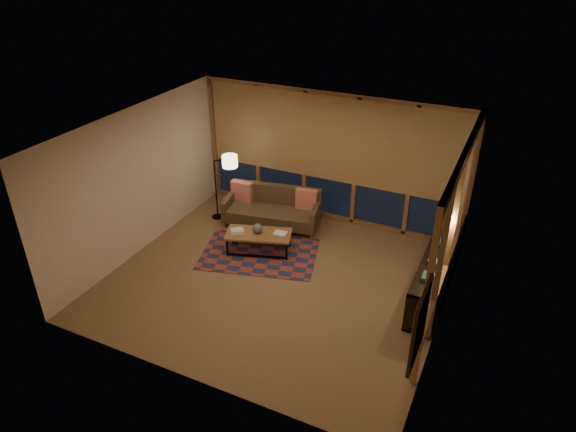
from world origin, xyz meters
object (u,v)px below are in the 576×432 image
at_px(bookshelf, 435,269).
at_px(floor_lamp, 216,187).
at_px(coffee_table, 259,242).
at_px(sofa, 272,209).

bearing_deg(bookshelf, floor_lamp, 174.09).
height_order(floor_lamp, bookshelf, floor_lamp).
xyz_separation_m(coffee_table, floor_lamp, (-1.41, 0.81, 0.51)).
relative_size(sofa, floor_lamp, 1.34).
xyz_separation_m(sofa, floor_lamp, (-1.20, -0.16, 0.32)).
bearing_deg(coffee_table, bookshelf, -12.28).
relative_size(coffee_table, bookshelf, 0.44).
distance_m(sofa, floor_lamp, 1.25).
height_order(coffee_table, bookshelf, bookshelf).
bearing_deg(sofa, floor_lamp, 177.41).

